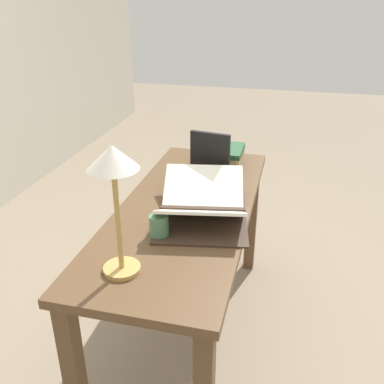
{
  "coord_description": "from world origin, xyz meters",
  "views": [
    {
      "loc": [
        -1.6,
        -0.42,
        1.59
      ],
      "look_at": [
        -0.02,
        -0.03,
        0.81
      ],
      "focal_mm": 40.0,
      "sensor_mm": 36.0,
      "label": 1
    }
  ],
  "objects_px": {
    "book_stack_tall": "(219,156)",
    "coffee_mug": "(159,226)",
    "book_standing_upright": "(210,157)",
    "open_book": "(202,204)",
    "reading_lamp": "(114,174)"
  },
  "relations": [
    {
      "from": "open_book",
      "to": "coffee_mug",
      "type": "height_order",
      "value": "open_book"
    },
    {
      "from": "open_book",
      "to": "coffee_mug",
      "type": "xyz_separation_m",
      "value": [
        -0.23,
        0.12,
        0.01
      ]
    },
    {
      "from": "coffee_mug",
      "to": "reading_lamp",
      "type": "bearing_deg",
      "value": 167.91
    },
    {
      "from": "open_book",
      "to": "book_standing_upright",
      "type": "height_order",
      "value": "book_standing_upright"
    },
    {
      "from": "book_stack_tall",
      "to": "book_standing_upright",
      "type": "height_order",
      "value": "book_standing_upright"
    },
    {
      "from": "open_book",
      "to": "reading_lamp",
      "type": "bearing_deg",
      "value": 150.14
    },
    {
      "from": "reading_lamp",
      "to": "coffee_mug",
      "type": "xyz_separation_m",
      "value": [
        0.24,
        -0.05,
        -0.31
      ]
    },
    {
      "from": "coffee_mug",
      "to": "book_stack_tall",
      "type": "bearing_deg",
      "value": -6.21
    },
    {
      "from": "book_standing_upright",
      "to": "reading_lamp",
      "type": "distance_m",
      "value": 0.84
    },
    {
      "from": "book_stack_tall",
      "to": "book_standing_upright",
      "type": "distance_m",
      "value": 0.23
    },
    {
      "from": "book_standing_upright",
      "to": "coffee_mug",
      "type": "relative_size",
      "value": 2.37
    },
    {
      "from": "coffee_mug",
      "to": "book_standing_upright",
      "type": "bearing_deg",
      "value": -8.08
    },
    {
      "from": "book_standing_upright",
      "to": "reading_lamp",
      "type": "height_order",
      "value": "reading_lamp"
    },
    {
      "from": "book_stack_tall",
      "to": "book_standing_upright",
      "type": "bearing_deg",
      "value": 178.67
    },
    {
      "from": "book_stack_tall",
      "to": "coffee_mug",
      "type": "height_order",
      "value": "book_stack_tall"
    }
  ]
}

